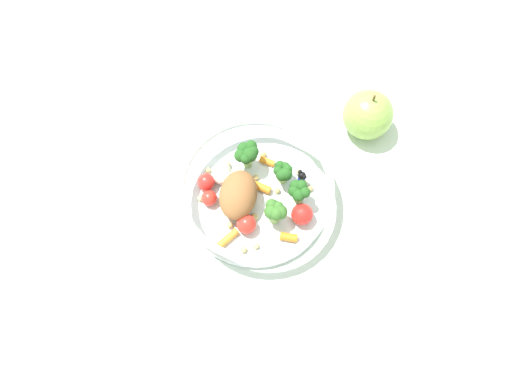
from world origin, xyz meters
TOP-DOWN VIEW (x-y plane):
  - ground_plane at (0.00, 0.00)m, footprint 2.40×2.40m
  - food_container at (-0.02, 0.00)m, footprint 0.24×0.24m
  - loose_apple at (-0.21, 0.12)m, footprint 0.08×0.08m

SIDE VIEW (x-z plane):
  - ground_plane at x=0.00m, z-range 0.00..0.00m
  - food_container at x=-0.02m, z-range 0.00..0.07m
  - loose_apple at x=-0.21m, z-range -0.01..0.09m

